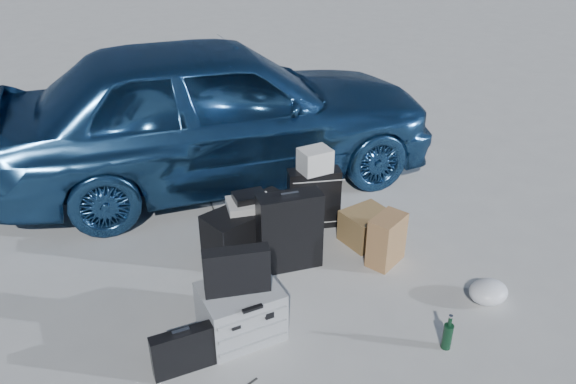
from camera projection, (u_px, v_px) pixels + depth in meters
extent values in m
plane|color=#ACACA7|center=(328.00, 326.00, 4.05)|extent=(60.00, 60.00, 0.00)
imported|color=#29598D|center=(217.00, 110.00, 5.76)|extent=(4.69, 2.35, 1.53)
cube|color=#939597|center=(241.00, 311.00, 3.90)|extent=(0.53, 0.44, 0.39)
cube|color=black|center=(237.00, 271.00, 3.72)|extent=(0.46, 0.21, 0.33)
cube|color=black|center=(183.00, 351.00, 3.61)|extent=(0.41, 0.10, 0.32)
cube|color=black|center=(290.00, 231.00, 4.53)|extent=(0.54, 0.26, 0.67)
cube|color=black|center=(314.00, 198.00, 5.12)|extent=(0.50, 0.30, 0.57)
cube|color=beige|center=(315.00, 160.00, 4.92)|extent=(0.27, 0.22, 0.21)
cube|color=black|center=(250.00, 228.00, 4.84)|extent=(0.86, 0.55, 0.40)
cube|color=beige|center=(249.00, 204.00, 4.73)|extent=(0.41, 0.34, 0.06)
cube|color=black|center=(249.00, 197.00, 4.72)|extent=(0.28, 0.21, 0.06)
cube|color=olive|center=(387.00, 240.00, 4.64)|extent=(0.38, 0.32, 0.44)
cube|color=olive|center=(366.00, 227.00, 4.96)|extent=(0.43, 0.39, 0.29)
ellipsoid|color=silver|center=(488.00, 292.00, 4.26)|extent=(0.32, 0.27, 0.17)
cylinder|color=black|center=(448.00, 332.00, 3.80)|extent=(0.09, 0.09, 0.27)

